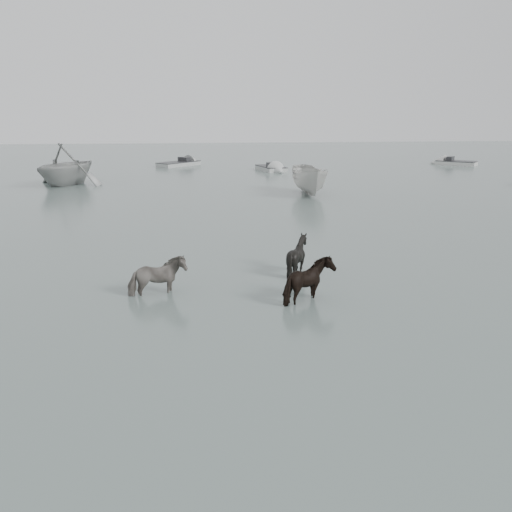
# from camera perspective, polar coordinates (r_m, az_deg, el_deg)

# --- Properties ---
(ground) EXTENTS (140.00, 140.00, 0.00)m
(ground) POSITION_cam_1_polar(r_m,az_deg,el_deg) (16.55, -1.09, -3.75)
(ground) COLOR #4A5856
(ground) RESTS_ON ground
(pony_pinto) EXTENTS (1.79, 1.21, 1.39)m
(pony_pinto) POSITION_cam_1_polar(r_m,az_deg,el_deg) (16.48, -9.89, -1.52)
(pony_pinto) COLOR black
(pony_pinto) RESTS_ON ground
(pony_dark) EXTENTS (1.69, 1.78, 1.41)m
(pony_dark) POSITION_cam_1_polar(r_m,az_deg,el_deg) (15.73, 5.44, -2.12)
(pony_dark) COLOR black
(pony_dark) RESTS_ON ground
(pony_black) EXTENTS (1.63, 1.54, 1.44)m
(pony_black) POSITION_cam_1_polar(r_m,az_deg,el_deg) (18.46, 4.16, 0.51)
(pony_black) COLOR black
(pony_black) RESTS_ON ground
(rowboat_trail) EXTENTS (6.89, 7.22, 2.97)m
(rowboat_trail) POSITION_cam_1_polar(r_m,az_deg,el_deg) (41.53, -18.46, 8.81)
(rowboat_trail) COLOR #9FA19E
(rowboat_trail) RESTS_ON ground
(boat_small) EXTENTS (1.88, 4.98, 1.92)m
(boat_small) POSITION_cam_1_polar(r_m,az_deg,el_deg) (35.18, 5.39, 7.70)
(boat_small) COLOR #BBBBB6
(boat_small) RESTS_ON ground
(skiff_mid) EXTENTS (2.71, 4.93, 0.75)m
(skiff_mid) POSITION_cam_1_polar(r_m,az_deg,el_deg) (48.34, 1.51, 8.97)
(skiff_mid) COLOR #ACAEAC
(skiff_mid) RESTS_ON ground
(skiff_star) EXTENTS (4.78, 4.23, 0.75)m
(skiff_star) POSITION_cam_1_polar(r_m,az_deg,el_deg) (56.12, 19.42, 8.96)
(skiff_star) COLOR silver
(skiff_star) RESTS_ON ground
(skiff_far) EXTENTS (5.15, 5.29, 0.75)m
(skiff_far) POSITION_cam_1_polar(r_m,az_deg,el_deg) (52.64, -7.75, 9.32)
(skiff_far) COLOR #A2A5A2
(skiff_far) RESTS_ON ground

